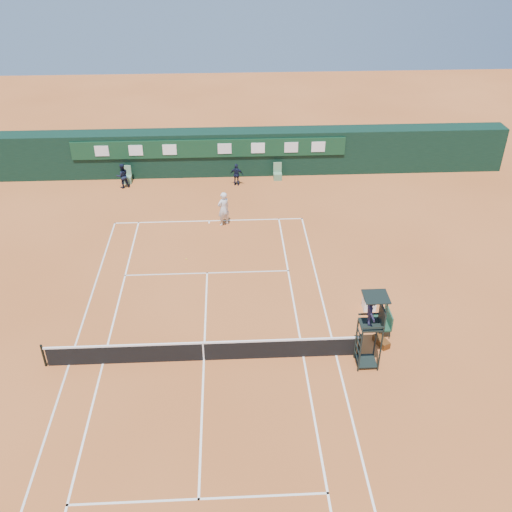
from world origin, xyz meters
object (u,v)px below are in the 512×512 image
(tennis_net, at_px, (203,351))
(umpire_chair, at_px, (372,316))
(player, at_px, (223,209))
(cooler, at_px, (369,303))
(player_bench, at_px, (385,320))

(tennis_net, distance_m, umpire_chair, 6.89)
(umpire_chair, height_order, player, umpire_chair)
(tennis_net, height_order, cooler, tennis_net)
(player_bench, bearing_deg, tennis_net, -169.23)
(tennis_net, relative_size, cooler, 20.00)
(cooler, bearing_deg, player_bench, -79.03)
(umpire_chair, bearing_deg, tennis_net, 175.15)
(player_bench, bearing_deg, player, 125.09)
(cooler, bearing_deg, player, 128.66)
(player_bench, xyz_separation_m, cooler, (-0.31, 1.59, -0.27))
(tennis_net, xyz_separation_m, cooler, (7.52, 3.08, -0.18))
(umpire_chair, height_order, player_bench, umpire_chair)
(umpire_chair, relative_size, player_bench, 2.85)
(tennis_net, relative_size, umpire_chair, 3.77)
(cooler, xyz_separation_m, player, (-6.65, 8.31, 0.71))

